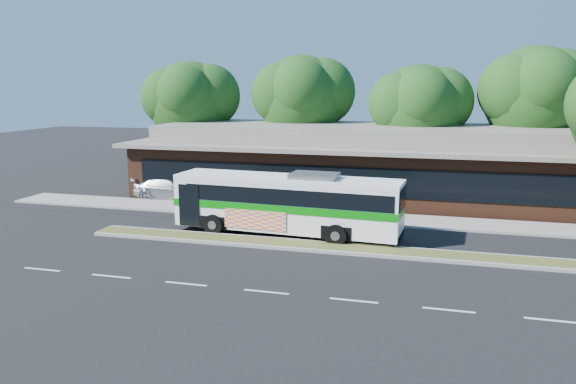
# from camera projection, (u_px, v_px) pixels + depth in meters

# --- Properties ---
(ground) EXTENTS (120.00, 120.00, 0.00)m
(ground) POSITION_uv_depth(u_px,v_px,m) (372.00, 256.00, 23.11)
(ground) COLOR black
(ground) RESTS_ON ground
(median_strip) EXTENTS (26.00, 1.10, 0.15)m
(median_strip) POSITION_uv_depth(u_px,v_px,m) (374.00, 251.00, 23.67)
(median_strip) COLOR #454A1F
(median_strip) RESTS_ON ground
(sidewalk) EXTENTS (44.00, 2.60, 0.12)m
(sidewalk) POSITION_uv_depth(u_px,v_px,m) (387.00, 220.00, 29.17)
(sidewalk) COLOR gray
(sidewalk) RESTS_ON ground
(parking_lot) EXTENTS (14.00, 12.00, 0.01)m
(parking_lot) POSITION_uv_depth(u_px,v_px,m) (119.00, 191.00, 37.23)
(parking_lot) COLOR black
(parking_lot) RESTS_ON ground
(plaza_building) EXTENTS (33.20, 11.20, 4.45)m
(plaza_building) POSITION_uv_depth(u_px,v_px,m) (398.00, 163.00, 35.02)
(plaza_building) COLOR #522A19
(plaza_building) RESTS_ON ground
(tree_bg_a) EXTENTS (6.47, 5.80, 8.63)m
(tree_bg_a) POSITION_uv_depth(u_px,v_px,m) (196.00, 100.00, 40.12)
(tree_bg_a) COLOR black
(tree_bg_a) RESTS_ON ground
(tree_bg_b) EXTENTS (6.69, 6.00, 9.00)m
(tree_bg_b) POSITION_uv_depth(u_px,v_px,m) (308.00, 97.00, 38.95)
(tree_bg_b) COLOR black
(tree_bg_b) RESTS_ON ground
(tree_bg_c) EXTENTS (6.24, 5.60, 8.26)m
(tree_bg_c) POSITION_uv_depth(u_px,v_px,m) (425.00, 106.00, 36.04)
(tree_bg_c) COLOR black
(tree_bg_c) RESTS_ON ground
(tree_bg_d) EXTENTS (6.91, 6.20, 9.37)m
(tree_bg_d) POSITION_uv_depth(u_px,v_px,m) (542.00, 93.00, 35.02)
(tree_bg_d) COLOR black
(tree_bg_d) RESTS_ON ground
(transit_bus) EXTENTS (10.83, 3.01, 3.01)m
(transit_bus) POSITION_uv_depth(u_px,v_px,m) (288.00, 200.00, 26.17)
(transit_bus) COLOR white
(transit_bus) RESTS_ON ground
(sedan) EXTENTS (4.74, 1.98, 1.37)m
(sedan) POSITION_uv_depth(u_px,v_px,m) (171.00, 188.00, 34.48)
(sedan) COLOR silver
(sedan) RESTS_ON ground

